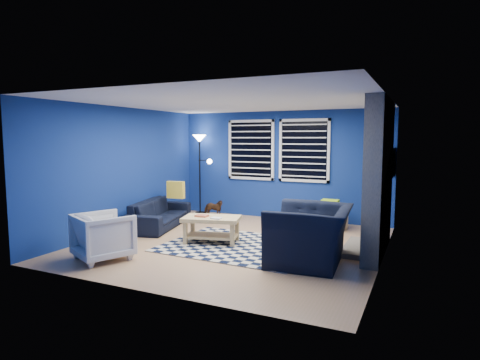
# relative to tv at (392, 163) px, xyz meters

# --- Properties ---
(floor) EXTENTS (5.00, 5.00, 0.00)m
(floor) POSITION_rel_tv_xyz_m (-2.45, -2.00, -1.40)
(floor) COLOR tan
(floor) RESTS_ON ground
(ceiling) EXTENTS (5.00, 5.00, 0.00)m
(ceiling) POSITION_rel_tv_xyz_m (-2.45, -2.00, 1.10)
(ceiling) COLOR white
(ceiling) RESTS_ON wall_back
(wall_back) EXTENTS (5.00, 0.00, 5.00)m
(wall_back) POSITION_rel_tv_xyz_m (-2.45, 0.50, -0.15)
(wall_back) COLOR navy
(wall_back) RESTS_ON floor
(wall_left) EXTENTS (0.00, 5.00, 5.00)m
(wall_left) POSITION_rel_tv_xyz_m (-4.95, -2.00, -0.15)
(wall_left) COLOR navy
(wall_left) RESTS_ON floor
(wall_right) EXTENTS (0.00, 5.00, 5.00)m
(wall_right) POSITION_rel_tv_xyz_m (0.05, -2.00, -0.15)
(wall_right) COLOR navy
(wall_right) RESTS_ON floor
(fireplace) EXTENTS (0.65, 2.00, 2.50)m
(fireplace) POSITION_rel_tv_xyz_m (-0.09, -1.50, -0.20)
(fireplace) COLOR gray
(fireplace) RESTS_ON floor
(window_left) EXTENTS (1.17, 0.06, 1.42)m
(window_left) POSITION_rel_tv_xyz_m (-3.20, 0.46, 0.20)
(window_left) COLOR black
(window_left) RESTS_ON wall_back
(window_right) EXTENTS (1.17, 0.06, 1.42)m
(window_right) POSITION_rel_tv_xyz_m (-1.90, 0.46, 0.20)
(window_right) COLOR black
(window_right) RESTS_ON wall_back
(tv) EXTENTS (0.07, 1.00, 0.58)m
(tv) POSITION_rel_tv_xyz_m (0.00, 0.00, 0.00)
(tv) COLOR black
(tv) RESTS_ON wall_right
(rug) EXTENTS (2.57, 2.08, 0.02)m
(rug) POSITION_rel_tv_xyz_m (-2.30, -2.13, -1.39)
(rug) COLOR black
(rug) RESTS_ON floor
(sofa) EXTENTS (2.07, 1.20, 0.57)m
(sofa) POSITION_rel_tv_xyz_m (-4.48, -1.44, -1.12)
(sofa) COLOR black
(sofa) RESTS_ON floor
(armchair_big) EXTENTS (1.41, 1.26, 0.86)m
(armchair_big) POSITION_rel_tv_xyz_m (-0.94, -2.51, -0.97)
(armchair_big) COLOR black
(armchair_big) RESTS_ON floor
(armchair_bent) EXTENTS (1.04, 1.05, 0.73)m
(armchair_bent) POSITION_rel_tv_xyz_m (-3.90, -3.69, -1.04)
(armchair_bent) COLOR gray
(armchair_bent) RESTS_ON floor
(rocking_horse) EXTENTS (0.26, 0.52, 0.43)m
(rocking_horse) POSITION_rel_tv_xyz_m (-3.74, -0.42, -1.12)
(rocking_horse) COLOR #412914
(rocking_horse) RESTS_ON floor
(coffee_table) EXTENTS (1.11, 0.81, 0.50)m
(coffee_table) POSITION_rel_tv_xyz_m (-2.84, -2.14, -1.06)
(coffee_table) COLOR #D8B479
(coffee_table) RESTS_ON rug
(cabinet) EXTENTS (0.70, 0.55, 0.61)m
(cabinet) POSITION_rel_tv_xyz_m (-1.16, -0.11, -1.13)
(cabinet) COLOR #D8B479
(cabinet) RESTS_ON floor
(floor_lamp) EXTENTS (0.53, 0.33, 1.96)m
(floor_lamp) POSITION_rel_tv_xyz_m (-4.46, 0.25, 0.21)
(floor_lamp) COLOR black
(floor_lamp) RESTS_ON floor
(throw_pillow) EXTENTS (0.40, 0.16, 0.37)m
(throw_pillow) POSITION_rel_tv_xyz_m (-4.33, -1.04, -0.65)
(throw_pillow) COLOR gold
(throw_pillow) RESTS_ON sofa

